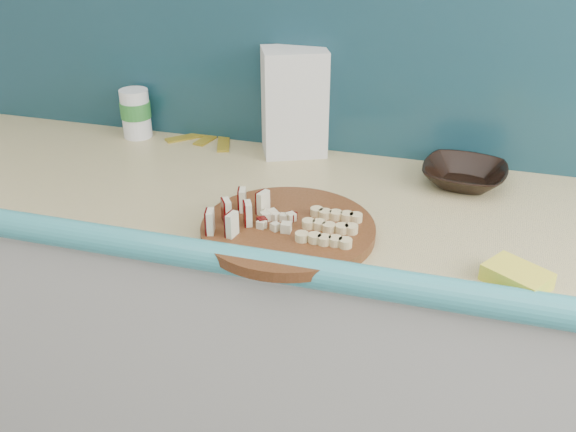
# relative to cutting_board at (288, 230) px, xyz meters

# --- Properties ---
(kitchen_counter) EXTENTS (2.20, 0.63, 0.91)m
(kitchen_counter) POSITION_rel_cutting_board_xyz_m (0.03, 0.18, -0.46)
(kitchen_counter) COLOR beige
(kitchen_counter) RESTS_ON ground
(backsplash) EXTENTS (2.20, 0.02, 0.50)m
(backsplash) POSITION_rel_cutting_board_xyz_m (0.03, 0.47, 0.24)
(backsplash) COLOR teal
(backsplash) RESTS_ON kitchen_counter
(cutting_board) EXTENTS (0.36, 0.36, 0.02)m
(cutting_board) POSITION_rel_cutting_board_xyz_m (0.00, 0.00, 0.00)
(cutting_board) COLOR #48270F
(cutting_board) RESTS_ON kitchen_counter
(apple_wedges) EXTENTS (0.09, 0.14, 0.05)m
(apple_wedges) POSITION_rel_cutting_board_xyz_m (-0.10, -0.02, 0.04)
(apple_wedges) COLOR beige
(apple_wedges) RESTS_ON cutting_board
(apple_chunks) EXTENTS (0.06, 0.06, 0.02)m
(apple_chunks) POSITION_rel_cutting_board_xyz_m (-0.02, 0.00, 0.02)
(apple_chunks) COLOR beige
(apple_chunks) RESTS_ON cutting_board
(banana_slices) EXTENTS (0.11, 0.13, 0.02)m
(banana_slices) POSITION_rel_cutting_board_xyz_m (0.09, 0.00, 0.02)
(banana_slices) COLOR #DAC285
(banana_slices) RESTS_ON cutting_board
(brown_bowl) EXTENTS (0.21, 0.21, 0.05)m
(brown_bowl) POSITION_rel_cutting_board_xyz_m (0.33, 0.34, 0.01)
(brown_bowl) COLOR black
(brown_bowl) RESTS_ON kitchen_counter
(flour_bag) EXTENTS (0.19, 0.17, 0.27)m
(flour_bag) POSITION_rel_cutting_board_xyz_m (-0.11, 0.42, 0.12)
(flour_bag) COLOR silver
(flour_bag) RESTS_ON kitchen_counter
(canister) EXTENTS (0.08, 0.08, 0.13)m
(canister) POSITION_rel_cutting_board_xyz_m (-0.55, 0.40, 0.06)
(canister) COLOR white
(canister) RESTS_ON kitchen_counter
(sponge) EXTENTS (0.13, 0.12, 0.03)m
(sponge) POSITION_rel_cutting_board_xyz_m (0.44, -0.06, 0.01)
(sponge) COLOR yellow
(sponge) RESTS_ON kitchen_counter
(banana_peel) EXTENTS (0.20, 0.17, 0.01)m
(banana_peel) POSITION_rel_cutting_board_xyz_m (-0.35, 0.44, -0.01)
(banana_peel) COLOR gold
(banana_peel) RESTS_ON kitchen_counter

